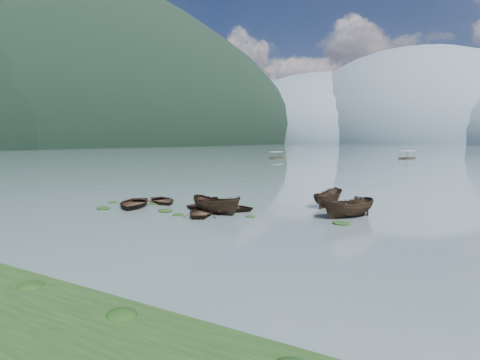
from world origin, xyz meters
The scene contains 22 objects.
ground_plane centered at (0.00, 0.00, 0.00)m, with size 2400.00×2400.00×0.00m, color #4D5D61.
left_ridge_far centered at (-480.00, 250.00, 0.00)m, with size 560.00×1400.00×380.00m, color black.
haze_mtn_a centered at (-260.00, 900.00, 0.00)m, with size 520.00×520.00×280.00m, color #475666.
haze_mtn_b centered at (-60.00, 900.00, 0.00)m, with size 520.00×520.00×340.00m, color #475666.
rowboat_0 centered at (-6.34, 3.79, 0.00)m, with size 3.55×4.98×1.03m, color black.
rowboat_1 centered at (-0.27, 6.87, 0.00)m, with size 2.76×3.86×0.80m, color black.
rowboat_2 centered at (1.94, 4.68, 0.00)m, with size 1.75×4.65×1.79m, color black.
rowboat_3 centered at (1.14, 3.77, 0.00)m, with size 2.74×3.83×0.79m, color black.
rowboat_4 centered at (2.03, 6.34, 0.00)m, with size 3.16×4.42×0.92m, color black.
rowboat_5 centered at (11.58, 8.34, 0.00)m, with size 1.80×4.77×1.84m, color black.
rowboat_6 centered at (-5.46, 6.65, 0.00)m, with size 2.98×4.17×0.86m, color black.
rowboat_8 centered at (8.73, 12.61, 0.00)m, with size 1.69×4.50×1.74m, color black.
weed_clump_0 centered at (-7.83, 1.70, 0.00)m, with size 1.25×1.02×0.27m, color black.
weed_clump_1 centered at (-0.44, 2.76, 0.00)m, with size 1.01×0.81×0.22m, color black.
weed_clump_2 centered at (-2.37, 3.45, 0.00)m, with size 1.32×1.05×0.29m, color black.
weed_clump_3 centered at (4.90, 4.94, 0.00)m, with size 0.83×0.70×0.18m, color black.
weed_clump_4 centered at (11.66, 5.92, 0.00)m, with size 1.27×1.01×0.26m, color black.
weed_clump_5 centered at (-9.82, 4.54, 0.00)m, with size 0.94×0.76×0.20m, color black.
weed_clump_6 centered at (-5.66, 5.54, 0.00)m, with size 0.95×0.79×0.20m, color black.
weed_clump_7 centered at (9.40, 13.75, 0.00)m, with size 1.01×0.81×0.22m, color black.
pontoon_left centered at (-33.30, 96.57, 0.00)m, with size 2.29×5.49×2.10m, color black, non-canonical shape.
pontoon_centre centered at (5.81, 114.83, 0.00)m, with size 2.75×6.59×2.53m, color black, non-canonical shape.
Camera 1 is at (18.15, -20.35, 5.90)m, focal length 28.00 mm.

